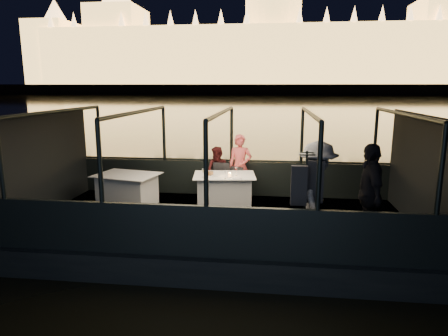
# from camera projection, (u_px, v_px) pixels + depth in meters

# --- Properties ---
(river_water) EXTENTS (500.00, 500.00, 0.00)m
(river_water) POSITION_uv_depth(u_px,v_px,m) (269.00, 102.00, 86.58)
(river_water) COLOR black
(river_water) RESTS_ON ground
(boat_hull) EXTENTS (8.60, 4.40, 1.00)m
(boat_hull) POSITION_uv_depth(u_px,v_px,m) (222.00, 240.00, 8.81)
(boat_hull) COLOR black
(boat_hull) RESTS_ON river_water
(boat_deck) EXTENTS (8.00, 4.00, 0.04)m
(boat_deck) POSITION_uv_depth(u_px,v_px,m) (222.00, 220.00, 8.71)
(boat_deck) COLOR black
(boat_deck) RESTS_ON boat_hull
(gunwale_port) EXTENTS (8.00, 0.08, 0.90)m
(gunwale_port) POSITION_uv_depth(u_px,v_px,m) (231.00, 178.00, 10.56)
(gunwale_port) COLOR black
(gunwale_port) RESTS_ON boat_deck
(gunwale_starboard) EXTENTS (8.00, 0.08, 0.90)m
(gunwale_starboard) POSITION_uv_depth(u_px,v_px,m) (207.00, 232.00, 6.67)
(gunwale_starboard) COLOR black
(gunwale_starboard) RESTS_ON boat_deck
(cabin_glass_port) EXTENTS (8.00, 0.02, 1.40)m
(cabin_glass_port) POSITION_uv_depth(u_px,v_px,m) (232.00, 135.00, 10.33)
(cabin_glass_port) COLOR #99B2B2
(cabin_glass_port) RESTS_ON gunwale_port
(cabin_glass_starboard) EXTENTS (8.00, 0.02, 1.40)m
(cabin_glass_starboard) POSITION_uv_depth(u_px,v_px,m) (206.00, 164.00, 6.44)
(cabin_glass_starboard) COLOR #99B2B2
(cabin_glass_starboard) RESTS_ON gunwale_starboard
(cabin_roof_glass) EXTENTS (8.00, 4.00, 0.02)m
(cabin_roof_glass) POSITION_uv_depth(u_px,v_px,m) (222.00, 113.00, 8.24)
(cabin_roof_glass) COLOR #99B2B2
(cabin_roof_glass) RESTS_ON boat_deck
(end_wall_fore) EXTENTS (0.02, 4.00, 2.30)m
(end_wall_fore) POSITION_uv_depth(u_px,v_px,m) (45.00, 163.00, 8.95)
(end_wall_fore) COLOR black
(end_wall_fore) RESTS_ON boat_deck
(end_wall_aft) EXTENTS (0.02, 4.00, 2.30)m
(end_wall_aft) POSITION_uv_depth(u_px,v_px,m) (419.00, 172.00, 8.00)
(end_wall_aft) COLOR black
(end_wall_aft) RESTS_ON boat_deck
(canopy_ribs) EXTENTS (8.00, 4.00, 2.30)m
(canopy_ribs) POSITION_uv_depth(u_px,v_px,m) (222.00, 167.00, 8.48)
(canopy_ribs) COLOR black
(canopy_ribs) RESTS_ON boat_deck
(embankment) EXTENTS (400.00, 140.00, 6.00)m
(embankment) POSITION_uv_depth(u_px,v_px,m) (272.00, 91.00, 212.77)
(embankment) COLOR #423D33
(embankment) RESTS_ON ground
(parliament_building) EXTENTS (220.00, 32.00, 60.00)m
(parliament_building) POSITION_uv_depth(u_px,v_px,m) (273.00, 26.00, 173.10)
(parliament_building) COLOR #F2D18C
(parliament_building) RESTS_ON embankment
(dining_table_central) EXTENTS (1.57, 1.23, 0.77)m
(dining_table_central) POSITION_uv_depth(u_px,v_px,m) (224.00, 190.00, 9.58)
(dining_table_central) COLOR silver
(dining_table_central) RESTS_ON boat_deck
(dining_table_aft) EXTENTS (1.63, 1.33, 0.77)m
(dining_table_aft) POSITION_uv_depth(u_px,v_px,m) (127.00, 190.00, 9.65)
(dining_table_aft) COLOR silver
(dining_table_aft) RESTS_ON boat_deck
(chair_port_left) EXTENTS (0.47, 0.47, 0.92)m
(chair_port_left) POSITION_uv_depth(u_px,v_px,m) (221.00, 183.00, 10.03)
(chair_port_left) COLOR black
(chair_port_left) RESTS_ON boat_deck
(chair_port_right) EXTENTS (0.48, 0.48, 0.83)m
(chair_port_right) POSITION_uv_depth(u_px,v_px,m) (235.00, 183.00, 9.98)
(chair_port_right) COLOR black
(chair_port_right) RESTS_ON boat_deck
(coat_stand) EXTENTS (0.57, 0.50, 1.77)m
(coat_stand) POSITION_uv_depth(u_px,v_px,m) (305.00, 200.00, 6.91)
(coat_stand) COLOR black
(coat_stand) RESTS_ON boat_deck
(person_woman_coral) EXTENTS (0.60, 0.40, 1.65)m
(person_woman_coral) POSITION_uv_depth(u_px,v_px,m) (240.00, 170.00, 10.17)
(person_woman_coral) COLOR #DA514F
(person_woman_coral) RESTS_ON boat_deck
(person_man_maroon) EXTENTS (0.77, 0.68, 1.33)m
(person_man_maroon) POSITION_uv_depth(u_px,v_px,m) (218.00, 169.00, 10.24)
(person_man_maroon) COLOR #3B1011
(person_man_maroon) RESTS_ON boat_deck
(passenger_stripe) EXTENTS (0.90, 1.33, 1.90)m
(passenger_stripe) POSITION_uv_depth(u_px,v_px,m) (316.00, 198.00, 7.21)
(passenger_stripe) COLOR silver
(passenger_stripe) RESTS_ON boat_deck
(passenger_dark) EXTENTS (0.49, 1.11, 1.87)m
(passenger_dark) POSITION_uv_depth(u_px,v_px,m) (369.00, 199.00, 7.16)
(passenger_dark) COLOR black
(passenger_dark) RESTS_ON boat_deck
(wine_bottle) EXTENTS (0.08, 0.08, 0.32)m
(wine_bottle) POSITION_uv_depth(u_px,v_px,m) (206.00, 172.00, 9.16)
(wine_bottle) COLOR #163D19
(wine_bottle) RESTS_ON dining_table_central
(bread_basket) EXTENTS (0.24, 0.24, 0.08)m
(bread_basket) POSITION_uv_depth(u_px,v_px,m) (209.00, 173.00, 9.50)
(bread_basket) COLOR brown
(bread_basket) RESTS_ON dining_table_central
(amber_candle) EXTENTS (0.07, 0.07, 0.09)m
(amber_candle) POSITION_uv_depth(u_px,v_px,m) (230.00, 175.00, 9.33)
(amber_candle) COLOR orange
(amber_candle) RESTS_ON dining_table_central
(plate_near) EXTENTS (0.28, 0.28, 0.01)m
(plate_near) POSITION_uv_depth(u_px,v_px,m) (237.00, 178.00, 9.14)
(plate_near) COLOR white
(plate_near) RESTS_ON dining_table_central
(plate_far) EXTENTS (0.22, 0.22, 0.01)m
(plate_far) POSITION_uv_depth(u_px,v_px,m) (216.00, 175.00, 9.42)
(plate_far) COLOR white
(plate_far) RESTS_ON dining_table_central
(wine_glass_white) EXTENTS (0.08, 0.08, 0.20)m
(wine_glass_white) POSITION_uv_depth(u_px,v_px,m) (203.00, 173.00, 9.23)
(wine_glass_white) COLOR white
(wine_glass_white) RESTS_ON dining_table_central
(wine_glass_red) EXTENTS (0.09, 0.09, 0.20)m
(wine_glass_red) POSITION_uv_depth(u_px,v_px,m) (236.00, 172.00, 9.40)
(wine_glass_red) COLOR silver
(wine_glass_red) RESTS_ON dining_table_central
(wine_glass_empty) EXTENTS (0.08, 0.08, 0.19)m
(wine_glass_empty) POSITION_uv_depth(u_px,v_px,m) (225.00, 175.00, 9.09)
(wine_glass_empty) COLOR white
(wine_glass_empty) RESTS_ON dining_table_central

